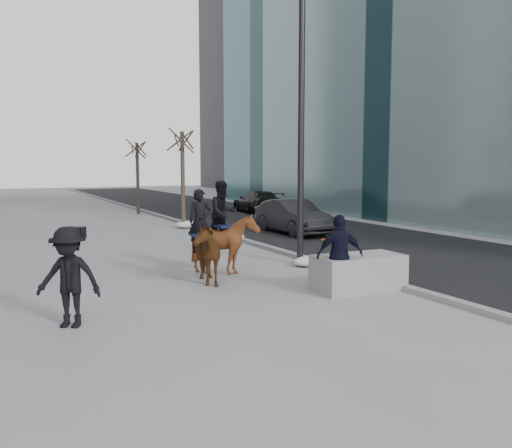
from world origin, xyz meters
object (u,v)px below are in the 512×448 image
car_near (293,217)px  mounted_right (225,237)px  planter (358,273)px  mounted_left (202,248)px

car_near → mounted_right: (-5.72, -6.29, 0.27)m
planter → car_near: (3.77, 9.34, 0.29)m
planter → car_near: bearing=68.0°
mounted_right → car_near: bearing=47.7°
planter → mounted_right: (-1.95, 3.05, 0.56)m
car_near → mounted_right: bearing=-132.4°
planter → mounted_left: 3.69m
planter → mounted_right: bearing=122.6°
car_near → mounted_left: mounted_left is taller
planter → car_near: 10.08m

